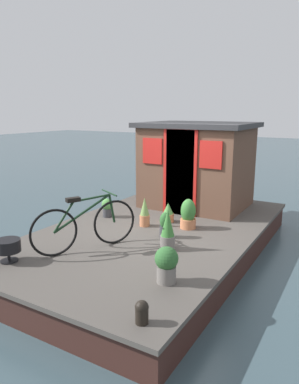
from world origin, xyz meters
The scene contains 13 objects.
ground_plane centered at (0.00, 0.00, 0.00)m, with size 60.00×60.00×0.00m, color #384C54.
houseboat_deck centered at (0.00, 0.00, 0.24)m, with size 5.89×3.40×0.48m.
houseboat_cabin centered at (1.83, 0.00, 1.40)m, with size 1.87×2.29×1.81m.
bicycle centered at (-1.42, 0.39, 0.87)m, with size 1.50×0.82×0.85m.
potted_plant_fern centered at (-1.76, -1.15, 0.73)m, with size 0.29×0.29×0.46m.
potted_plant_mint centered at (-0.79, -0.66, 0.78)m, with size 0.23×0.23×0.63m.
potted_plant_sage centered at (-0.34, -0.38, 0.69)m, with size 0.18×0.18×0.43m.
potted_plant_succulent centered at (0.12, 1.16, 0.68)m, with size 0.22×0.22×0.37m.
potted_plant_geranium centered at (0.44, -0.03, 0.66)m, with size 0.22×0.22×0.37m.
potted_plant_thyme centered at (0.28, -0.51, 0.73)m, with size 0.28×0.28×0.54m.
potted_plant_lavender centered at (0.00, 0.22, 0.74)m, with size 0.18×0.18×0.53m.
charcoal_grill centered at (-2.31, 1.04, 0.70)m, with size 0.35×0.35×0.32m.
mooring_bollard centered at (-2.65, -1.35, 0.61)m, with size 0.14×0.14×0.24m.
Camera 1 is at (-5.38, -3.04, 2.55)m, focal length 33.82 mm.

